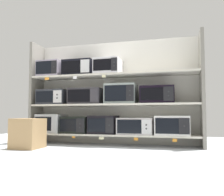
# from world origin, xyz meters

# --- Properties ---
(ground) EXTENTS (6.81, 6.00, 0.02)m
(ground) POSITION_xyz_m (0.00, -1.00, -0.01)
(ground) COLOR #B2B7BC
(back_panel) EXTENTS (3.01, 0.04, 1.79)m
(back_panel) POSITION_xyz_m (0.00, 0.23, 0.90)
(back_panel) COLOR beige
(back_panel) RESTS_ON ground
(upright_left) EXTENTS (0.05, 0.42, 1.79)m
(upright_left) POSITION_xyz_m (-1.43, 0.00, 0.90)
(upright_left) COLOR gray
(upright_left) RESTS_ON ground
(upright_right) EXTENTS (0.05, 0.42, 1.79)m
(upright_right) POSITION_xyz_m (1.43, 0.00, 0.90)
(upright_right) COLOR gray
(upright_right) RESTS_ON ground
(shelf_0) EXTENTS (2.81, 0.42, 0.03)m
(shelf_0) POSITION_xyz_m (0.00, 0.00, 0.17)
(shelf_0) COLOR beige
(shelf_0) RESTS_ON ground
(microwave_0) EXTENTS (0.44, 0.40, 0.32)m
(microwave_0) POSITION_xyz_m (-1.12, -0.00, 0.35)
(microwave_0) COLOR #B6BABC
(microwave_0) RESTS_ON shelf_0
(microwave_1) EXTENTS (0.46, 0.41, 0.28)m
(microwave_1) POSITION_xyz_m (-0.64, -0.00, 0.32)
(microwave_1) COLOR black
(microwave_1) RESTS_ON shelf_0
(microwave_2) EXTENTS (0.46, 0.40, 0.30)m
(microwave_2) POSITION_xyz_m (-0.15, -0.00, 0.33)
(microwave_2) COLOR black
(microwave_2) RESTS_ON shelf_0
(microwave_3) EXTENTS (0.57, 0.41, 0.26)m
(microwave_3) POSITION_xyz_m (0.40, -0.00, 0.32)
(microwave_3) COLOR #BBB6B5
(microwave_3) RESTS_ON shelf_0
(microwave_4) EXTENTS (0.53, 0.42, 0.30)m
(microwave_4) POSITION_xyz_m (0.98, -0.00, 0.33)
(microwave_4) COLOR white
(microwave_4) RESTS_ON shelf_0
(price_tag_0) EXTENTS (0.07, 0.00, 0.05)m
(price_tag_0) POSITION_xyz_m (-1.13, -0.21, 0.13)
(price_tag_0) COLOR orange
(price_tag_1) EXTENTS (0.05, 0.00, 0.03)m
(price_tag_1) POSITION_xyz_m (-0.60, -0.21, 0.13)
(price_tag_1) COLOR orange
(price_tag_2) EXTENTS (0.08, 0.00, 0.04)m
(price_tag_2) POSITION_xyz_m (-0.11, -0.21, 0.13)
(price_tag_2) COLOR beige
(price_tag_3) EXTENTS (0.07, 0.00, 0.04)m
(price_tag_3) POSITION_xyz_m (0.44, -0.21, 0.13)
(price_tag_3) COLOR orange
(price_tag_4) EXTENTS (0.07, 0.00, 0.05)m
(price_tag_4) POSITION_xyz_m (1.02, -0.21, 0.12)
(price_tag_4) COLOR orange
(shelf_1) EXTENTS (2.81, 0.42, 0.03)m
(shelf_1) POSITION_xyz_m (0.00, 0.00, 0.67)
(shelf_1) COLOR beige
(microwave_5) EXTENTS (0.51, 0.38, 0.26)m
(microwave_5) POSITION_xyz_m (-1.09, -0.00, 0.81)
(microwave_5) COLOR #2E3138
(microwave_5) RESTS_ON shelf_1
(microwave_6) EXTENTS (0.57, 0.35, 0.27)m
(microwave_6) POSITION_xyz_m (-0.46, -0.00, 0.82)
(microwave_6) COLOR #333036
(microwave_6) RESTS_ON shelf_1
(microwave_7) EXTENTS (0.51, 0.37, 0.33)m
(microwave_7) POSITION_xyz_m (0.16, -0.00, 0.84)
(microwave_7) COLOR #97A5A1
(microwave_7) RESTS_ON shelf_1
(microwave_8) EXTENTS (0.53, 0.40, 0.27)m
(microwave_8) POSITION_xyz_m (0.76, -0.00, 0.82)
(microwave_8) COLOR black
(microwave_8) RESTS_ON shelf_1
(shelf_2) EXTENTS (2.81, 0.42, 0.03)m
(shelf_2) POSITION_xyz_m (0.00, 0.00, 1.16)
(shelf_2) COLOR beige
(microwave_9) EXTENTS (0.42, 0.42, 0.28)m
(microwave_9) POSITION_xyz_m (-1.13, -0.00, 1.32)
(microwave_9) COLOR #A499AC
(microwave_9) RESTS_ON shelf_2
(microwave_10) EXTENTS (0.53, 0.34, 0.27)m
(microwave_10) POSITION_xyz_m (-0.60, -0.00, 1.31)
(microwave_10) COLOR black
(microwave_10) RESTS_ON shelf_2
(microwave_11) EXTENTS (0.43, 0.43, 0.27)m
(microwave_11) POSITION_xyz_m (-0.07, -0.00, 1.31)
(microwave_11) COLOR silver
(microwave_11) RESTS_ON shelf_2
(price_tag_5) EXTENTS (0.08, 0.00, 0.04)m
(price_tag_5) POSITION_xyz_m (-1.11, -0.21, 1.12)
(price_tag_5) COLOR orange
(price_tag_6) EXTENTS (0.07, 0.00, 0.05)m
(price_tag_6) POSITION_xyz_m (-0.58, -0.21, 1.12)
(price_tag_6) COLOR white
(price_tag_7) EXTENTS (0.06, 0.00, 0.04)m
(price_tag_7) POSITION_xyz_m (-0.08, -0.21, 1.12)
(price_tag_7) COLOR beige
(shipping_carton) EXTENTS (0.40, 0.40, 0.44)m
(shipping_carton) POSITION_xyz_m (-1.10, -0.73, 0.22)
(shipping_carton) COLOR tan
(shipping_carton) RESTS_ON ground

